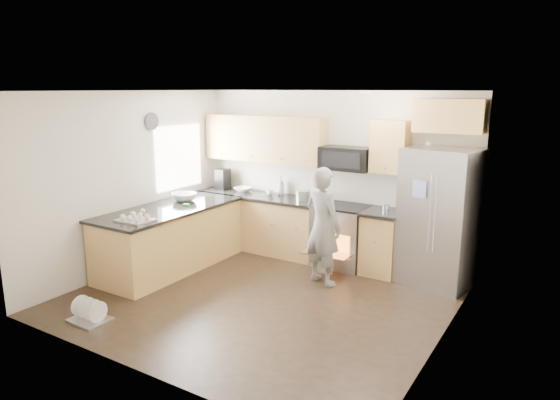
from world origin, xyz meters
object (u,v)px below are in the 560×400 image
Objects in this scene: stove_range at (342,222)px; refrigerator at (439,218)px; dish_rack at (90,315)px; person at (323,226)px.

refrigerator reaches higher than stove_range.
refrigerator is at bearing 46.61° from dish_rack.
stove_range reaches higher than dish_rack.
refrigerator is at bearing -132.38° from person.
refrigerator reaches higher than person.
dish_rack is (-1.75, -2.46, -0.74)m from person.
dish_rack is (-1.66, -3.25, -0.60)m from stove_range.
stove_range is 0.81m from person.
stove_range is 3.93× the size of dish_rack.
stove_range is at bearing 62.94° from dish_rack.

